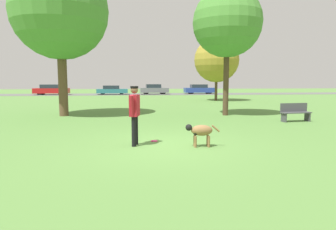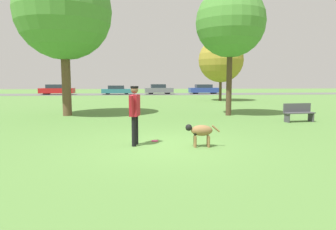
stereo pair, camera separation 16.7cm
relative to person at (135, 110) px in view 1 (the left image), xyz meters
The scene contains 13 objects.
ground_plane 1.26m from the person, ahead, with size 120.00×120.00×0.00m, color #56843D.
far_road_strip 33.02m from the person, 88.75° to the left, with size 120.00×6.00×0.01m.
person is the anchor object (origin of this frame).
dog 1.97m from the person, 11.39° to the right, with size 0.99×0.34×0.65m.
frisbee 1.30m from the person, 43.13° to the left, with size 0.22×0.22×0.02m.
tree_far_right 20.51m from the person, 68.09° to the left, with size 4.14×4.14×5.85m.
tree_near_left 9.73m from the person, 115.71° to the left, with size 4.96×4.96×7.91m.
tree_near_right 9.51m from the person, 55.64° to the left, with size 3.65×3.65×6.75m.
parked_car_red 34.54m from the person, 108.64° to the left, with size 4.47×1.75×1.37m.
parked_car_teal 32.85m from the person, 95.36° to the left, with size 4.21×2.00×1.22m.
parked_car_grey 32.97m from the person, 85.39° to the left, with size 3.95×1.97×1.38m.
parked_car_blue 34.60m from the person, 74.65° to the left, with size 4.40×1.83×1.34m.
park_bench 8.56m from the person, 30.81° to the left, with size 1.44×0.58×0.84m.
Camera 1 is at (-0.71, -8.54, 1.87)m, focal length 32.00 mm.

